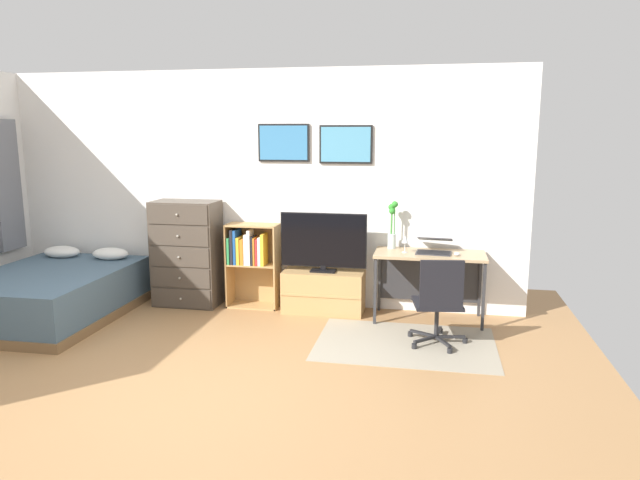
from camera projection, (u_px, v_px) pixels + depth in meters
name	position (u px, v px, depth m)	size (l,w,h in m)	color
ground_plane	(170.00, 387.00, 4.63)	(7.20, 7.20, 0.00)	#A87A4C
wall_back_with_posters	(258.00, 188.00, 6.72)	(6.12, 0.09, 2.70)	white
area_rug	(405.00, 343.00, 5.56)	(1.70, 1.20, 0.01)	#9E937F
bed	(52.00, 294.00, 6.31)	(1.47, 1.96, 0.65)	brown
dresser	(187.00, 253.00, 6.74)	(0.75, 0.46, 1.22)	#4C4238
bookshelf	(251.00, 257.00, 6.66)	(0.59, 0.30, 0.97)	tan
tv_stand	(324.00, 291.00, 6.52)	(0.90, 0.41, 0.47)	tan
television	(323.00, 242.00, 6.39)	(0.96, 0.16, 0.66)	black
desk	(429.00, 264.00, 6.24)	(1.16, 0.55, 0.74)	tan
office_chair	(439.00, 300.00, 5.41)	(0.58, 0.58, 0.86)	#232326
laptop	(434.00, 246.00, 6.17)	(0.39, 0.42, 0.16)	#333338
computer_mouse	(457.00, 254.00, 6.01)	(0.06, 0.10, 0.03)	silver
bamboo_vase	(392.00, 226.00, 6.34)	(0.11, 0.10, 0.52)	silver
wine_glass	(405.00, 240.00, 6.14)	(0.07, 0.07, 0.18)	silver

